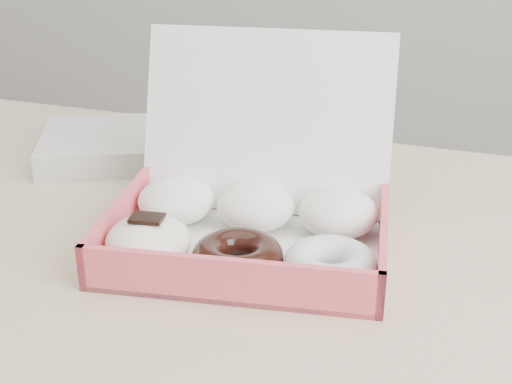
% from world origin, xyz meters
% --- Properties ---
extents(table, '(1.20, 0.80, 0.75)m').
position_xyz_m(table, '(0.00, 0.00, 0.67)').
color(table, tan).
rests_on(table, ground).
extents(donut_box, '(0.36, 0.34, 0.22)m').
position_xyz_m(donut_box, '(0.19, -0.00, 0.79)').
color(donut_box, white).
rests_on(donut_box, table).
extents(newspapers, '(0.30, 0.27, 0.04)m').
position_xyz_m(newspapers, '(-0.09, 0.20, 0.77)').
color(newspapers, silver).
rests_on(newspapers, table).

